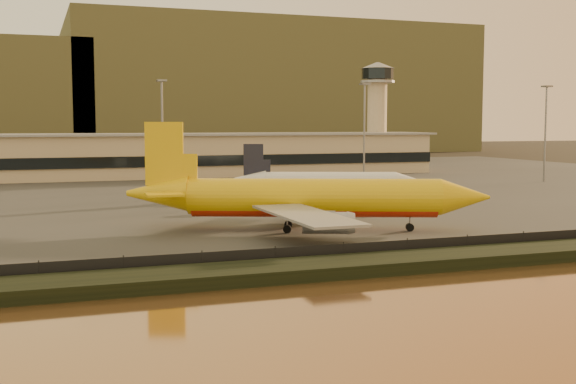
# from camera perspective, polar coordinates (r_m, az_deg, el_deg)

# --- Properties ---
(ground) EXTENTS (900.00, 900.00, 0.00)m
(ground) POSITION_cam_1_polar(r_m,az_deg,el_deg) (94.92, 4.52, -4.10)
(ground) COLOR black
(ground) RESTS_ON ground
(embankment) EXTENTS (320.00, 7.00, 1.40)m
(embankment) POSITION_cam_1_polar(r_m,az_deg,el_deg) (79.83, 9.53, -5.47)
(embankment) COLOR black
(embankment) RESTS_ON ground
(tarmac) EXTENTS (320.00, 220.00, 0.20)m
(tarmac) POSITION_cam_1_polar(r_m,az_deg,el_deg) (185.10, -7.56, 0.56)
(tarmac) COLOR #2D2D2D
(tarmac) RESTS_ON ground
(perimeter_fence) EXTENTS (300.00, 0.05, 2.20)m
(perimeter_fence) POSITION_cam_1_polar(r_m,az_deg,el_deg) (83.18, 8.19, -4.59)
(perimeter_fence) COLOR black
(perimeter_fence) RESTS_ON tarmac
(terminal_building) EXTENTS (202.00, 25.00, 12.60)m
(terminal_building) POSITION_cam_1_polar(r_m,az_deg,el_deg) (212.52, -13.14, 2.75)
(terminal_building) COLOR tan
(terminal_building) RESTS_ON tarmac
(control_tower) EXTENTS (11.20, 11.20, 35.50)m
(control_tower) POSITION_cam_1_polar(r_m,az_deg,el_deg) (242.07, 7.06, 6.82)
(control_tower) COLOR tan
(control_tower) RESTS_ON tarmac
(apron_light_masts) EXTENTS (152.20, 12.20, 25.40)m
(apron_light_masts) POSITION_cam_1_polar(r_m,az_deg,el_deg) (169.04, -1.20, 5.45)
(apron_light_masts) COLOR slate
(apron_light_masts) RESTS_ON tarmac
(distant_hills) EXTENTS (470.00, 160.00, 70.00)m
(distant_hills) POSITION_cam_1_polar(r_m,az_deg,el_deg) (426.07, -17.34, 7.31)
(distant_hills) COLOR brown
(distant_hills) RESTS_ON ground
(dhl_cargo_jet) EXTENTS (50.68, 48.00, 15.72)m
(dhl_cargo_jet) POSITION_cam_1_polar(r_m,az_deg,el_deg) (104.11, 1.53, -0.52)
(dhl_cargo_jet) COLOR #DDAE0B
(dhl_cargo_jet) RESTS_ON tarmac
(white_narrowbody_jet) EXTENTS (37.86, 35.85, 11.25)m
(white_narrowbody_jet) POSITION_cam_1_polar(r_m,az_deg,el_deg) (150.52, 3.12, 0.81)
(white_narrowbody_jet) COLOR silver
(white_narrowbody_jet) RESTS_ON tarmac
(gse_vehicle_yellow) EXTENTS (3.85, 2.62, 1.59)m
(gse_vehicle_yellow) POSITION_cam_1_polar(r_m,az_deg,el_deg) (125.67, 8.75, -1.34)
(gse_vehicle_yellow) COLOR #DDAE0B
(gse_vehicle_yellow) RESTS_ON tarmac
(gse_vehicle_white) EXTENTS (4.67, 2.59, 2.00)m
(gse_vehicle_white) POSITION_cam_1_polar(r_m,az_deg,el_deg) (125.59, -5.00, -1.21)
(gse_vehicle_white) COLOR silver
(gse_vehicle_white) RESTS_ON tarmac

